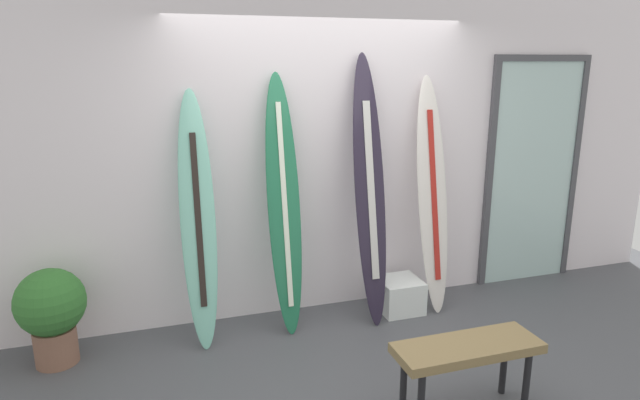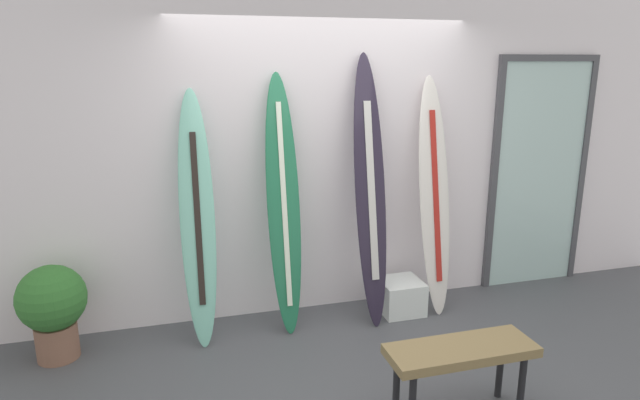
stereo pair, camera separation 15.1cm
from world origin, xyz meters
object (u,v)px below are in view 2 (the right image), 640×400
object	(u,v)px
surfboard_ivory	(434,196)
potted_plant	(53,306)
glass_door	(539,170)
bench	(461,356)
display_block_left	(400,296)
surfboard_emerald	(284,207)
surfboard_charcoal	(370,193)
surfboard_seafoam	(197,219)

from	to	relation	value
surfboard_ivory	potted_plant	distance (m)	3.14
glass_door	bench	size ratio (longest dim) A/B	2.41
glass_door	potted_plant	size ratio (longest dim) A/B	3.05
display_block_left	potted_plant	world-z (taller)	potted_plant
surfboard_ivory	surfboard_emerald	bearing A→B (deg)	179.82
surfboard_emerald	surfboard_charcoal	size ratio (longest dim) A/B	0.93
surfboard_charcoal	surfboard_ivory	size ratio (longest dim) A/B	1.09
potted_plant	glass_door	bearing A→B (deg)	4.17
surfboard_seafoam	bench	distance (m)	2.16
surfboard_seafoam	bench	xyz separation A→B (m)	(1.45, -1.49, -0.57)
glass_door	bench	xyz separation A→B (m)	(-1.79, -1.75, -0.72)
surfboard_seafoam	surfboard_charcoal	distance (m)	1.41
surfboard_charcoal	glass_door	xyz separation A→B (m)	(1.84, 0.28, 0.04)
surfboard_ivory	bench	xyz separation A→B (m)	(-0.56, -1.50, -0.61)
surfboard_ivory	potted_plant	bearing A→B (deg)	-178.79
potted_plant	surfboard_ivory	bearing A→B (deg)	1.21
glass_door	potted_plant	bearing A→B (deg)	-175.83
surfboard_emerald	bench	world-z (taller)	surfboard_emerald
surfboard_charcoal	surfboard_ivory	distance (m)	0.61
surfboard_seafoam	bench	world-z (taller)	surfboard_seafoam
display_block_left	bench	xyz separation A→B (m)	(-0.26, -1.45, 0.27)
display_block_left	surfboard_ivory	bearing A→B (deg)	7.98
surfboard_charcoal	potted_plant	xyz separation A→B (m)	(-2.48, -0.04, -0.68)
surfboard_seafoam	display_block_left	distance (m)	1.90
potted_plant	bench	size ratio (longest dim) A/B	0.79
surfboard_ivory	display_block_left	size ratio (longest dim) A/B	5.66
surfboard_seafoam	glass_door	world-z (taller)	glass_door
surfboard_seafoam	glass_door	distance (m)	3.26
potted_plant	surfboard_charcoal	bearing A→B (deg)	0.81
surfboard_seafoam	surfboard_charcoal	world-z (taller)	surfboard_charcoal
surfboard_charcoal	surfboard_emerald	bearing A→B (deg)	177.29
glass_door	bench	bearing A→B (deg)	-135.79
surfboard_seafoam	surfboard_ivory	distance (m)	2.01
surfboard_emerald	bench	xyz separation A→B (m)	(0.77, -1.50, -0.61)
surfboard_charcoal	surfboard_seafoam	bearing A→B (deg)	178.99
surfboard_ivory	glass_door	world-z (taller)	glass_door
display_block_left	bench	bearing A→B (deg)	-100.06
surfboard_ivory	glass_door	size ratio (longest dim) A/B	0.92
glass_door	potted_plant	xyz separation A→B (m)	(-4.32, -0.32, -0.72)
surfboard_charcoal	bench	xyz separation A→B (m)	(0.04, -1.47, -0.69)
surfboard_charcoal	surfboard_ivory	bearing A→B (deg)	2.85
surfboard_charcoal	potted_plant	distance (m)	2.57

